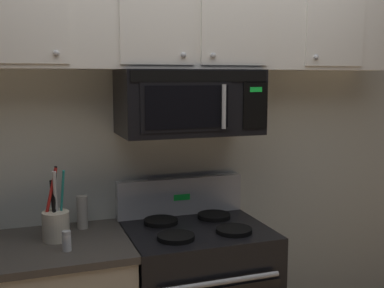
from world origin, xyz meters
TOP-DOWN VIEW (x-y plane):
  - back_wall at (0.00, 0.79)m, footprint 5.20×0.10m
  - over_range_microwave at (-0.00, 0.54)m, footprint 0.76×0.43m
  - upper_cabinets at (-0.00, 0.57)m, footprint 2.50×0.36m
  - utensil_crock_cream at (-0.73, 0.47)m, footprint 0.13×0.13m
  - salt_shaker at (-0.69, 0.30)m, footprint 0.04×0.04m
  - pepper_mill at (-0.58, 0.62)m, footprint 0.06×0.06m

SIDE VIEW (x-z plane):
  - salt_shaker at x=-0.69m, z-range 0.90..1.00m
  - pepper_mill at x=-0.58m, z-range 0.90..1.08m
  - utensil_crock_cream at x=-0.73m, z-range 0.80..1.18m
  - back_wall at x=0.00m, z-range 0.00..2.70m
  - over_range_microwave at x=0.00m, z-range 1.40..1.75m
  - upper_cabinets at x=0.00m, z-range 1.75..2.30m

